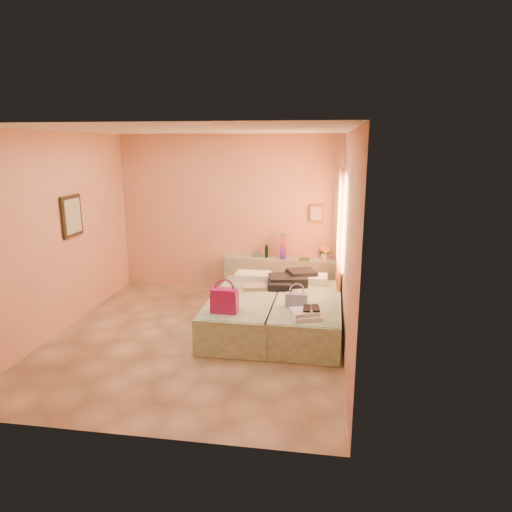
{
  "coord_description": "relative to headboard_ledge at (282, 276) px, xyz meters",
  "views": [
    {
      "loc": [
        1.71,
        -5.73,
        2.64
      ],
      "look_at": [
        0.7,
        0.85,
        0.99
      ],
      "focal_mm": 32.0,
      "sensor_mm": 36.0,
      "label": 1
    }
  ],
  "objects": [
    {
      "name": "ground",
      "position": [
        -0.98,
        -2.1,
        -0.33
      ],
      "size": [
        4.5,
        4.5,
        0.0
      ],
      "primitive_type": "plane",
      "color": "tan",
      "rests_on": "ground"
    },
    {
      "name": "room_walls",
      "position": [
        -0.77,
        -1.53,
        1.46
      ],
      "size": [
        4.02,
        4.51,
        2.81
      ],
      "color": "tan",
      "rests_on": "ground"
    },
    {
      "name": "headboard_ledge",
      "position": [
        0.0,
        0.0,
        0.0
      ],
      "size": [
        2.05,
        0.3,
        0.65
      ],
      "primitive_type": "cube",
      "color": "#9EA688",
      "rests_on": "ground"
    },
    {
      "name": "bed_left",
      "position": [
        -0.38,
        -1.7,
        -0.08
      ],
      "size": [
        0.94,
        2.02,
        0.5
      ],
      "primitive_type": "cube",
      "rotation": [
        0.0,
        0.0,
        -0.02
      ],
      "color": "beige",
      "rests_on": "ground"
    },
    {
      "name": "bed_right",
      "position": [
        0.52,
        -1.7,
        -0.08
      ],
      "size": [
        0.94,
        2.02,
        0.5
      ],
      "primitive_type": "cube",
      "rotation": [
        0.0,
        0.0,
        -0.02
      ],
      "color": "beige",
      "rests_on": "ground"
    },
    {
      "name": "water_bottle",
      "position": [
        -0.28,
        0.02,
        0.44
      ],
      "size": [
        0.07,
        0.07,
        0.22
      ],
      "primitive_type": "cylinder",
      "rotation": [
        0.0,
        0.0,
        -0.11
      ],
      "color": "#153A1A",
      "rests_on": "headboard_ledge"
    },
    {
      "name": "rainbow_box",
      "position": [
        0.02,
        -0.05,
        0.55
      ],
      "size": [
        0.11,
        0.11,
        0.45
      ],
      "primitive_type": "cube",
      "rotation": [
        0.0,
        0.0,
        -0.06
      ],
      "color": "#A01356",
      "rests_on": "headboard_ledge"
    },
    {
      "name": "small_dish",
      "position": [
        -0.47,
        0.06,
        0.34
      ],
      "size": [
        0.17,
        0.17,
        0.03
      ],
      "primitive_type": "cylinder",
      "rotation": [
        0.0,
        0.0,
        -0.37
      ],
      "color": "#4D8D62",
      "rests_on": "headboard_ledge"
    },
    {
      "name": "green_book",
      "position": [
        0.4,
        -0.07,
        0.34
      ],
      "size": [
        0.19,
        0.14,
        0.03
      ],
      "primitive_type": "cube",
      "rotation": [
        0.0,
        0.0,
        -0.0
      ],
      "color": "#264729",
      "rests_on": "headboard_ledge"
    },
    {
      "name": "flower_vase",
      "position": [
        0.74,
        0.07,
        0.46
      ],
      "size": [
        0.22,
        0.22,
        0.26
      ],
      "primitive_type": "cube",
      "rotation": [
        0.0,
        0.0,
        0.1
      ],
      "color": "silver",
      "rests_on": "headboard_ledge"
    },
    {
      "name": "magenta_handbag",
      "position": [
        -0.52,
        -2.37,
        0.34
      ],
      "size": [
        0.35,
        0.2,
        0.32
      ],
      "primitive_type": "cube",
      "rotation": [
        0.0,
        0.0,
        -0.03
      ],
      "color": "#A01356",
      "rests_on": "bed_left"
    },
    {
      "name": "khaki_garment",
      "position": [
        -0.29,
        -1.35,
        0.21
      ],
      "size": [
        0.42,
        0.37,
        0.06
      ],
      "primitive_type": "cube",
      "rotation": [
        0.0,
        0.0,
        0.28
      ],
      "color": "tan",
      "rests_on": "bed_left"
    },
    {
      "name": "clothes_pile",
      "position": [
        0.24,
        -1.08,
        0.27
      ],
      "size": [
        0.76,
        0.76,
        0.19
      ],
      "primitive_type": "cube",
      "rotation": [
        0.0,
        0.0,
        0.25
      ],
      "color": "black",
      "rests_on": "bed_right"
    },
    {
      "name": "blue_handbag",
      "position": [
        0.4,
        -2.04,
        0.27
      ],
      "size": [
        0.3,
        0.14,
        0.19
      ],
      "primitive_type": "cube",
      "rotation": [
        0.0,
        0.0,
        -0.05
      ],
      "color": "#4757AA",
      "rests_on": "bed_right"
    },
    {
      "name": "towel_stack",
      "position": [
        0.54,
        -2.42,
        0.23
      ],
      "size": [
        0.42,
        0.39,
        0.1
      ],
      "primitive_type": "cube",
      "rotation": [
        0.0,
        0.0,
        0.31
      ],
      "color": "white",
      "rests_on": "bed_right"
    },
    {
      "name": "sandal_pair",
      "position": [
        0.6,
        -2.37,
        0.29
      ],
      "size": [
        0.19,
        0.24,
        0.03
      ],
      "primitive_type": "cube",
      "rotation": [
        0.0,
        0.0,
        0.02
      ],
      "color": "black",
      "rests_on": "towel_stack"
    }
  ]
}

